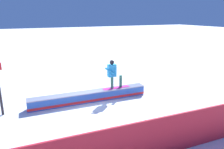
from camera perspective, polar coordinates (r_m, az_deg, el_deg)
name	(u,v)px	position (r m, az deg, el deg)	size (l,w,h in m)	color
ground_plane	(90,101)	(10.58, -5.88, -7.13)	(120.00, 120.00, 0.00)	white
grind_box	(90,97)	(10.49, -5.91, -5.97)	(5.78, 0.81, 0.51)	blue
snowboarder	(113,73)	(10.53, 0.29, 0.36)	(1.42, 0.42, 1.46)	#C82388
safety_fence	(146,141)	(6.44, 9.17, -17.04)	(10.12, 0.06, 1.29)	red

